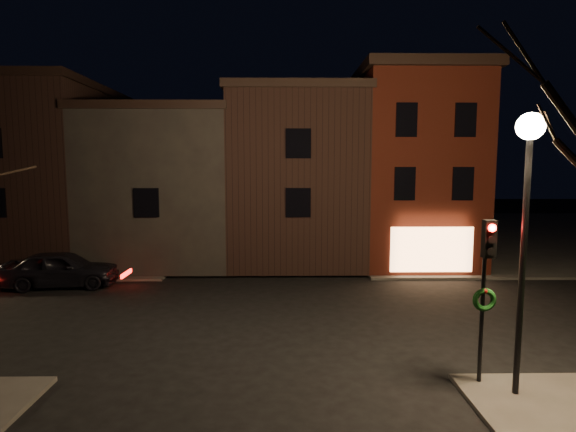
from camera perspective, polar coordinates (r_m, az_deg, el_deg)
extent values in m
plane|color=black|center=(16.86, -3.26, -12.48)|extent=(120.00, 120.00, 0.00)
cube|color=#2D2B28|center=(41.15, 27.17, -1.93)|extent=(30.00, 30.00, 0.12)
cube|color=#2D2B28|center=(41.84, -30.49, -1.99)|extent=(30.00, 30.00, 0.12)
cube|color=#4E170D|center=(26.48, 15.24, 5.39)|extent=(6.00, 8.00, 10.00)
cube|color=black|center=(26.94, 15.57, 16.62)|extent=(6.50, 8.50, 0.50)
cube|color=#E6A067|center=(22.96, 17.76, -4.07)|extent=(4.00, 0.12, 2.20)
cube|color=black|center=(26.48, 0.90, 4.52)|extent=(7.00, 10.00, 9.00)
cube|color=black|center=(26.76, 0.92, 14.63)|extent=(7.30, 10.30, 0.40)
cube|color=black|center=(27.27, -14.54, 3.32)|extent=(7.50, 10.00, 8.00)
cube|color=black|center=(27.39, -14.78, 12.13)|extent=(7.80, 10.30, 0.40)
cube|color=black|center=(29.80, -28.29, 4.45)|extent=(7.00, 10.00, 9.50)
cube|color=black|center=(30.13, -28.79, 13.90)|extent=(7.30, 10.30, 0.40)
cylinder|color=black|center=(11.60, 27.62, -5.85)|extent=(0.14, 0.14, 6.00)
sphere|color=#FFD18C|center=(11.41, 28.43, 9.99)|extent=(0.60, 0.60, 0.60)
cylinder|color=black|center=(12.09, 23.47, -10.06)|extent=(0.10, 0.10, 4.00)
cube|color=black|center=(11.60, 24.17, -2.68)|extent=(0.28, 0.22, 0.90)
cylinder|color=#FF0C07|center=(11.45, 24.49, -1.38)|extent=(0.18, 0.06, 0.18)
cylinder|color=black|center=(11.49, 24.43, -2.77)|extent=(0.18, 0.06, 0.18)
cylinder|color=black|center=(11.53, 24.36, -4.14)|extent=(0.18, 0.06, 0.18)
torus|color=#0C380F|center=(11.98, 23.67, -9.72)|extent=(0.58, 0.14, 0.58)
sphere|color=#990C0C|center=(11.91, 23.75, -8.72)|extent=(0.12, 0.12, 0.12)
imported|color=black|center=(22.85, -26.80, -6.01)|extent=(5.06, 2.50, 1.66)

